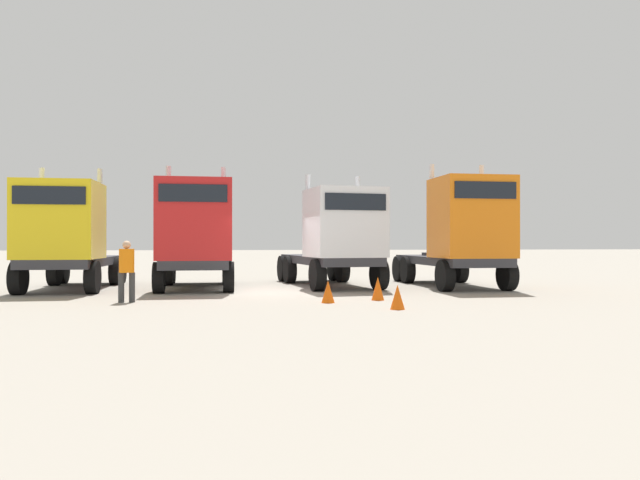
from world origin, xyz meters
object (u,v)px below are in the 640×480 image
visitor_in_hivis (127,267)px  traffic_cone_mid (328,292)px  semi_truck_yellow (66,235)px  traffic_cone_near (378,289)px  semi_truck_red (195,234)px  semi_truck_orange (463,233)px  traffic_cone_far (398,297)px  semi_truck_white (338,237)px

visitor_in_hivis → traffic_cone_mid: (5.40, -0.87, -0.67)m
semi_truck_yellow → traffic_cone_mid: 9.60m
traffic_cone_mid → traffic_cone_near: bearing=19.3°
traffic_cone_near → traffic_cone_mid: size_ratio=1.09×
semi_truck_red → semi_truck_orange: semi_truck_orange is taller
semi_truck_orange → traffic_cone_mid: (-5.47, -4.32, -1.66)m
semi_truck_red → visitor_in_hivis: bearing=-23.3°
semi_truck_yellow → traffic_cone_near: 10.65m
traffic_cone_near → semi_truck_yellow: bearing=155.1°
semi_truck_yellow → traffic_cone_far: semi_truck_yellow is taller
traffic_cone_far → visitor_in_hivis: bearing=158.8°
semi_truck_yellow → traffic_cone_far: size_ratio=10.70×
traffic_cone_far → semi_truck_orange: bearing=56.5°
semi_truck_white → semi_truck_orange: bearing=70.2°
semi_truck_yellow → traffic_cone_far: (9.50, -6.74, -1.56)m
traffic_cone_mid → traffic_cone_far: bearing=-51.1°
semi_truck_white → traffic_cone_near: (0.35, -4.70, -1.48)m
traffic_cone_near → traffic_cone_far: bearing=-91.5°
semi_truck_orange → traffic_cone_far: (-4.04, -6.11, -1.66)m
traffic_cone_mid → traffic_cone_far: (1.44, -1.78, -0.00)m
visitor_in_hivis → traffic_cone_mid: 5.51m
traffic_cone_near → semi_truck_white: bearing=94.3°
semi_truck_red → traffic_cone_near: 7.01m
semi_truck_yellow → visitor_in_hivis: 4.97m
semi_truck_yellow → semi_truck_orange: size_ratio=0.99×
semi_truck_red → traffic_cone_far: semi_truck_red is taller
semi_truck_white → visitor_in_hivis: bearing=-64.4°
semi_truck_white → traffic_cone_mid: (-1.15, -5.23, -1.51)m
semi_truck_orange → traffic_cone_near: size_ratio=9.89×
semi_truck_red → traffic_cone_far: bearing=37.0°
semi_truck_orange → traffic_cone_far: semi_truck_orange is taller
semi_truck_white → traffic_cone_mid: size_ratio=11.15×
traffic_cone_near → traffic_cone_far: 2.31m
semi_truck_white → visitor_in_hivis: 7.91m
semi_truck_orange → traffic_cone_far: 7.50m
semi_truck_red → traffic_cone_mid: size_ratio=9.95×
visitor_in_hivis → traffic_cone_far: visitor_in_hivis is taller
semi_truck_yellow → visitor_in_hivis: bearing=32.0°
visitor_in_hivis → semi_truck_red: bearing=152.0°
semi_truck_yellow → semi_truck_red: semi_truck_red is taller
traffic_cone_near → visitor_in_hivis: bearing=177.2°
semi_truck_red → traffic_cone_far: size_ratio=9.97×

